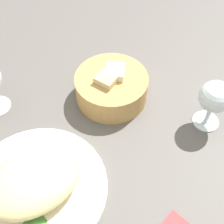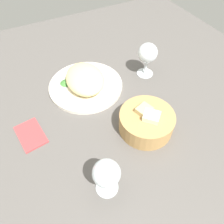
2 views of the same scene
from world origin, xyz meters
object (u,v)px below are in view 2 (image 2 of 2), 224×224
object	(u,v)px
wine_glass_near	(106,174)
bread_basket	(146,121)
plate	(86,86)
wine_glass_far	(148,54)
folded_napkin	(31,134)

from	to	relation	value
wine_glass_near	bread_basket	bearing A→B (deg)	121.06
plate	wine_glass_far	world-z (taller)	wine_glass_far
bread_basket	plate	bearing A→B (deg)	-160.29
bread_basket	wine_glass_far	bearing A→B (deg)	147.35
bread_basket	wine_glass_far	distance (cm)	26.80
wine_glass_far	folded_napkin	bearing A→B (deg)	-79.65
wine_glass_near	folded_napkin	size ratio (longest dim) A/B	1.07
wine_glass_far	folded_napkin	distance (cm)	47.79
bread_basket	wine_glass_far	world-z (taller)	wine_glass_far
plate	folded_napkin	xyz separation A→B (cm)	(11.80, -23.02, -0.30)
wine_glass_near	wine_glass_far	world-z (taller)	wine_glass_far
plate	bread_basket	bearing A→B (deg)	19.71
plate	wine_glass_near	distance (cm)	38.66
wine_glass_far	plate	bearing A→B (deg)	-98.18
plate	bread_basket	distance (cm)	27.15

